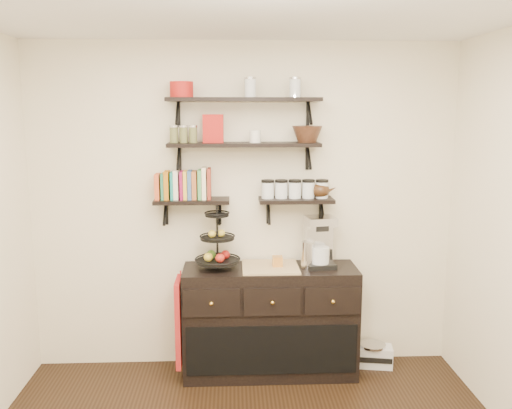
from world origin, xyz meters
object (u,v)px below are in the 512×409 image
at_px(sideboard, 270,321).
at_px(coffee_maker, 319,243).
at_px(fruit_stand, 218,247).
at_px(radio, 372,355).

bearing_deg(sideboard, coffee_maker, 4.07).
bearing_deg(fruit_stand, radio, 3.10).
distance_m(sideboard, radio, 0.95).
height_order(fruit_stand, coffee_maker, fruit_stand).
height_order(sideboard, radio, sideboard).
xyz_separation_m(fruit_stand, radio, (1.30, 0.07, -0.98)).
bearing_deg(radio, sideboard, -165.50).
bearing_deg(coffee_maker, radio, -3.51).
xyz_separation_m(sideboard, fruit_stand, (-0.42, 0.00, 0.63)).
xyz_separation_m(sideboard, radio, (0.88, 0.07, -0.36)).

